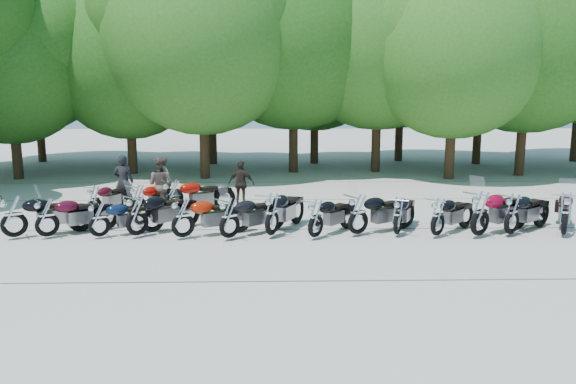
{
  "coord_description": "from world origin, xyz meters",
  "views": [
    {
      "loc": [
        -0.37,
        -14.28,
        3.96
      ],
      "look_at": [
        0.0,
        1.5,
        1.1
      ],
      "focal_mm": 35.0,
      "sensor_mm": 36.0,
      "label": 1
    }
  ],
  "objects_px": {
    "motorcycle_4": "(183,216)",
    "rider_3": "(163,183)",
    "motorcycle_6": "(272,213)",
    "motorcycle_12": "(512,213)",
    "motorcycle_11": "(480,212)",
    "motorcycle_13": "(565,212)",
    "rider_0": "(124,182)",
    "motorcycle_3": "(137,214)",
    "motorcycle_0": "(13,215)",
    "rider_2": "(241,184)",
    "motorcycle_5": "(229,217)",
    "motorcycle_7": "(316,217)",
    "motorcycle_1": "(47,216)",
    "motorcycle_14": "(95,200)",
    "rider_1": "(161,185)",
    "motorcycle_15": "(138,199)",
    "motorcycle_2": "(99,218)",
    "motorcycle_16": "(173,196)",
    "motorcycle_8": "(358,213)",
    "motorcycle_9": "(398,214)",
    "motorcycle_10": "(438,215)"
  },
  "relations": [
    {
      "from": "motorcycle_5",
      "to": "motorcycle_16",
      "type": "bearing_deg",
      "value": -6.07
    },
    {
      "from": "rider_3",
      "to": "motorcycle_2",
      "type": "bearing_deg",
      "value": 96.67
    },
    {
      "from": "motorcycle_2",
      "to": "motorcycle_4",
      "type": "height_order",
      "value": "motorcycle_4"
    },
    {
      "from": "motorcycle_6",
      "to": "motorcycle_12",
      "type": "height_order",
      "value": "motorcycle_6"
    },
    {
      "from": "motorcycle_0",
      "to": "rider_1",
      "type": "relative_size",
      "value": 1.28
    },
    {
      "from": "motorcycle_4",
      "to": "motorcycle_10",
      "type": "relative_size",
      "value": 1.03
    },
    {
      "from": "motorcycle_1",
      "to": "motorcycle_10",
      "type": "relative_size",
      "value": 1.01
    },
    {
      "from": "motorcycle_14",
      "to": "motorcycle_0",
      "type": "bearing_deg",
      "value": 87.21
    },
    {
      "from": "rider_0",
      "to": "motorcycle_3",
      "type": "bearing_deg",
      "value": 108.05
    },
    {
      "from": "motorcycle_14",
      "to": "motorcycle_7",
      "type": "bearing_deg",
      "value": -178.02
    },
    {
      "from": "motorcycle_4",
      "to": "motorcycle_7",
      "type": "height_order",
      "value": "motorcycle_4"
    },
    {
      "from": "motorcycle_1",
      "to": "rider_1",
      "type": "distance_m",
      "value": 4.04
    },
    {
      "from": "motorcycle_7",
      "to": "rider_1",
      "type": "height_order",
      "value": "rider_1"
    },
    {
      "from": "motorcycle_16",
      "to": "rider_2",
      "type": "xyz_separation_m",
      "value": [
        2.04,
        1.77,
        0.1
      ]
    },
    {
      "from": "motorcycle_14",
      "to": "motorcycle_16",
      "type": "relative_size",
      "value": 0.83
    },
    {
      "from": "motorcycle_3",
      "to": "motorcycle_5",
      "type": "relative_size",
      "value": 1.04
    },
    {
      "from": "motorcycle_1",
      "to": "motorcycle_4",
      "type": "distance_m",
      "value": 3.69
    },
    {
      "from": "motorcycle_1",
      "to": "rider_1",
      "type": "bearing_deg",
      "value": -73.4
    },
    {
      "from": "motorcycle_3",
      "to": "motorcycle_11",
      "type": "height_order",
      "value": "motorcycle_11"
    },
    {
      "from": "motorcycle_1",
      "to": "motorcycle_9",
      "type": "bearing_deg",
      "value": -125.89
    },
    {
      "from": "motorcycle_12",
      "to": "rider_3",
      "type": "height_order",
      "value": "rider_3"
    },
    {
      "from": "motorcycle_15",
      "to": "motorcycle_3",
      "type": "bearing_deg",
      "value": 140.64
    },
    {
      "from": "motorcycle_9",
      "to": "motorcycle_14",
      "type": "distance_m",
      "value": 9.4
    },
    {
      "from": "motorcycle_2",
      "to": "motorcycle_8",
      "type": "distance_m",
      "value": 7.03
    },
    {
      "from": "motorcycle_0",
      "to": "rider_2",
      "type": "bearing_deg",
      "value": -83.43
    },
    {
      "from": "motorcycle_11",
      "to": "motorcycle_13",
      "type": "xyz_separation_m",
      "value": [
        2.37,
        0.09,
        -0.04
      ]
    },
    {
      "from": "motorcycle_8",
      "to": "motorcycle_16",
      "type": "xyz_separation_m",
      "value": [
        -5.48,
        2.41,
        0.03
      ]
    },
    {
      "from": "motorcycle_3",
      "to": "motorcycle_13",
      "type": "xyz_separation_m",
      "value": [
        11.67,
        -0.17,
        0.02
      ]
    },
    {
      "from": "motorcycle_5",
      "to": "rider_1",
      "type": "xyz_separation_m",
      "value": [
        -2.5,
        3.49,
        0.28
      ]
    },
    {
      "from": "motorcycle_3",
      "to": "motorcycle_14",
      "type": "xyz_separation_m",
      "value": [
        -1.93,
        2.5,
        -0.1
      ]
    },
    {
      "from": "motorcycle_12",
      "to": "motorcycle_14",
      "type": "xyz_separation_m",
      "value": [
        -12.17,
        2.61,
        -0.1
      ]
    },
    {
      "from": "motorcycle_5",
      "to": "rider_3",
      "type": "distance_m",
      "value": 5.34
    },
    {
      "from": "motorcycle_12",
      "to": "motorcycle_15",
      "type": "height_order",
      "value": "motorcycle_12"
    },
    {
      "from": "motorcycle_0",
      "to": "motorcycle_5",
      "type": "bearing_deg",
      "value": -121.78
    },
    {
      "from": "motorcycle_7",
      "to": "motorcycle_12",
      "type": "xyz_separation_m",
      "value": [
        5.4,
        0.17,
        0.06
      ]
    },
    {
      "from": "rider_3",
      "to": "motorcycle_3",
      "type": "bearing_deg",
      "value": 109.7
    },
    {
      "from": "motorcycle_2",
      "to": "motorcycle_12",
      "type": "relative_size",
      "value": 0.86
    },
    {
      "from": "motorcycle_2",
      "to": "motorcycle_12",
      "type": "height_order",
      "value": "motorcycle_12"
    },
    {
      "from": "motorcycle_1",
      "to": "rider_1",
      "type": "relative_size",
      "value": 1.2
    },
    {
      "from": "motorcycle_11",
      "to": "motorcycle_14",
      "type": "height_order",
      "value": "motorcycle_11"
    },
    {
      "from": "motorcycle_2",
      "to": "motorcycle_7",
      "type": "relative_size",
      "value": 0.94
    },
    {
      "from": "motorcycle_4",
      "to": "motorcycle_7",
      "type": "distance_m",
      "value": 3.57
    },
    {
      "from": "motorcycle_1",
      "to": "motorcycle_8",
      "type": "bearing_deg",
      "value": -125.77
    },
    {
      "from": "motorcycle_7",
      "to": "motorcycle_1",
      "type": "bearing_deg",
      "value": 38.94
    },
    {
      "from": "motorcycle_4",
      "to": "rider_3",
      "type": "bearing_deg",
      "value": -9.35
    },
    {
      "from": "motorcycle_9",
      "to": "rider_0",
      "type": "relative_size",
      "value": 1.19
    },
    {
      "from": "motorcycle_14",
      "to": "motorcycle_16",
      "type": "height_order",
      "value": "motorcycle_16"
    },
    {
      "from": "motorcycle_6",
      "to": "motorcycle_3",
      "type": "bearing_deg",
      "value": 23.91
    },
    {
      "from": "rider_1",
      "to": "motorcycle_8",
      "type": "bearing_deg",
      "value": 172.9
    },
    {
      "from": "motorcycle_3",
      "to": "motorcycle_11",
      "type": "xyz_separation_m",
      "value": [
        9.3,
        -0.26,
        0.05
      ]
    }
  ]
}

